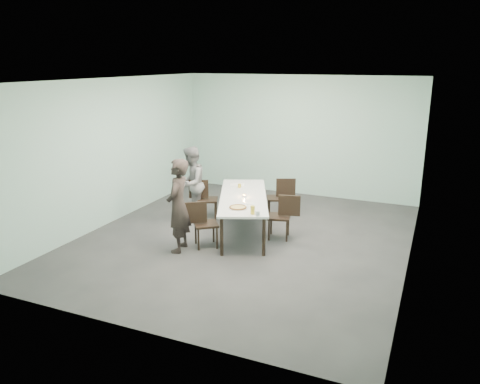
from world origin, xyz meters
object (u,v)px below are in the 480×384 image
at_px(table, 243,198).
at_px(diner_near, 178,206).
at_px(chair_near_right, 283,214).
at_px(beer_glass, 253,210).
at_px(chair_far_right, 281,195).
at_px(amber_tumbler, 239,186).
at_px(pizza, 238,207).
at_px(side_plate, 250,203).
at_px(diner_far, 191,183).
at_px(water_tumbler, 258,213).
at_px(chair_near_left, 202,221).
at_px(chair_far_left, 204,197).
at_px(tealight, 244,196).

xyz_separation_m(table, diner_near, (-0.69, -1.34, 0.15)).
bearing_deg(chair_near_right, beer_glass, 62.78).
xyz_separation_m(chair_far_right, amber_tumbler, (-0.71, -0.62, 0.29)).
bearing_deg(pizza, side_plate, 75.99).
relative_size(diner_far, water_tumbler, 17.59).
bearing_deg(amber_tumbler, side_plate, -56.86).
xyz_separation_m(diner_far, side_plate, (1.67, -0.75, -0.04)).
bearing_deg(chair_near_right, diner_far, -21.43).
bearing_deg(beer_glass, chair_near_right, 75.11).
bearing_deg(chair_near_left, chair_near_right, 1.90).
bearing_deg(chair_far_left, beer_glass, -62.56).
bearing_deg(beer_glass, chair_far_left, 140.43).
distance_m(diner_far, tealight, 1.45).
distance_m(table, chair_far_right, 1.24).
distance_m(table, chair_far_left, 1.18).
height_order(chair_near_right, water_tumbler, chair_near_right).
height_order(chair_far_right, amber_tumbler, chair_far_right).
height_order(chair_near_right, diner_far, diner_far).
bearing_deg(chair_far_right, diner_far, 2.71).
bearing_deg(amber_tumbler, beer_glass, -59.35).
xyz_separation_m(chair_near_left, diner_far, (-0.95, 1.35, 0.29)).
distance_m(diner_near, tealight, 1.47).
relative_size(chair_near_right, amber_tumbler, 10.88).
xyz_separation_m(water_tumbler, tealight, (-0.66, 0.97, -0.02)).
xyz_separation_m(chair_far_left, tealight, (1.14, -0.47, 0.27)).
xyz_separation_m(side_plate, beer_glass, (0.27, -0.56, 0.07)).
xyz_separation_m(table, diner_far, (-1.35, 0.32, 0.10)).
distance_m(chair_near_right, pizza, 1.02).
bearing_deg(tealight, beer_glass, -59.36).
relative_size(chair_near_left, tealight, 15.54).
bearing_deg(diner_near, chair_near_left, 125.24).
xyz_separation_m(beer_glass, water_tumbler, (0.11, -0.05, -0.03)).
bearing_deg(diner_far, diner_near, 13.54).
xyz_separation_m(chair_near_right, water_tumbler, (-0.14, -1.01, 0.29)).
bearing_deg(table, diner_far, 166.76).
distance_m(table, chair_near_right, 0.87).
xyz_separation_m(pizza, water_tumbler, (0.48, -0.25, 0.03)).
bearing_deg(amber_tumbler, chair_far_right, 41.17).
distance_m(side_plate, amber_tumbler, 1.16).
relative_size(table, amber_tumbler, 34.34).
distance_m(diner_far, pizza, 1.93).
height_order(table, diner_far, diner_far).
xyz_separation_m(diner_near, pizza, (0.92, 0.55, -0.08)).
distance_m(chair_far_left, side_plate, 1.66).
bearing_deg(diner_far, water_tumbler, 48.30).
bearing_deg(side_plate, tealight, 127.13).
distance_m(chair_near_right, tealight, 0.84).
xyz_separation_m(chair_near_right, diner_near, (-1.54, -1.31, 0.35)).
relative_size(chair_near_right, diner_near, 0.51).
relative_size(chair_near_left, pizza, 2.56).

